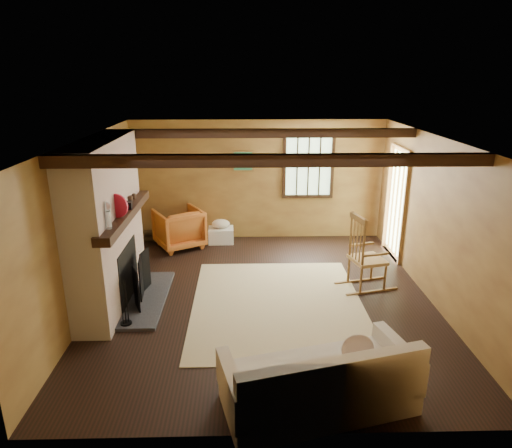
{
  "coord_description": "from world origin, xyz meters",
  "views": [
    {
      "loc": [
        -0.28,
        -6.2,
        3.25
      ],
      "look_at": [
        -0.1,
        0.4,
        1.06
      ],
      "focal_mm": 32.0,
      "sensor_mm": 36.0,
      "label": 1
    }
  ],
  "objects_px": {
    "armchair": "(179,228)",
    "rocking_chair": "(365,257)",
    "laundry_basket": "(221,235)",
    "sofa": "(321,385)",
    "fireplace": "(108,231)"
  },
  "relations": [
    {
      "from": "armchair",
      "to": "rocking_chair",
      "type": "bearing_deg",
      "value": 119.96
    },
    {
      "from": "rocking_chair",
      "to": "armchair",
      "type": "height_order",
      "value": "rocking_chair"
    },
    {
      "from": "laundry_basket",
      "to": "sofa",
      "type": "bearing_deg",
      "value": -75.74
    },
    {
      "from": "armchair",
      "to": "fireplace",
      "type": "bearing_deg",
      "value": 43.78
    },
    {
      "from": "laundry_basket",
      "to": "armchair",
      "type": "distance_m",
      "value": 0.86
    },
    {
      "from": "laundry_basket",
      "to": "armchair",
      "type": "height_order",
      "value": "armchair"
    },
    {
      "from": "rocking_chair",
      "to": "sofa",
      "type": "xyz_separation_m",
      "value": [
        -1.13,
        -2.74,
        -0.24
      ]
    },
    {
      "from": "fireplace",
      "to": "rocking_chair",
      "type": "height_order",
      "value": "fireplace"
    },
    {
      "from": "sofa",
      "to": "laundry_basket",
      "type": "distance_m",
      "value": 5.0
    },
    {
      "from": "laundry_basket",
      "to": "armchair",
      "type": "relative_size",
      "value": 0.59
    },
    {
      "from": "fireplace",
      "to": "sofa",
      "type": "distance_m",
      "value": 3.71
    },
    {
      "from": "fireplace",
      "to": "laundry_basket",
      "type": "bearing_deg",
      "value": 58.99
    },
    {
      "from": "fireplace",
      "to": "laundry_basket",
      "type": "distance_m",
      "value": 3.01
    },
    {
      "from": "rocking_chair",
      "to": "laundry_basket",
      "type": "relative_size",
      "value": 2.44
    },
    {
      "from": "rocking_chair",
      "to": "laundry_basket",
      "type": "distance_m",
      "value": 3.18
    }
  ]
}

